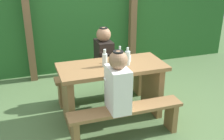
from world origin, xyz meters
The scene contains 14 objects.
ground_plane centered at (0.00, 0.00, 0.00)m, with size 12.00×12.00×0.00m, color #4F6D40.
hedge_backdrop centered at (0.00, 2.30, 1.05)m, with size 6.40×1.00×2.10m, color #255B25.
pergola_post_left centered at (-0.95, 1.62, 1.08)m, with size 0.12×0.12×2.16m, color brown.
pergola_post_right centered at (0.95, 1.62, 1.08)m, with size 0.12×0.12×2.16m, color brown.
picnic_table centered at (0.00, 0.00, 0.52)m, with size 1.40×0.64×0.77m.
bench_near centered at (0.00, -0.53, 0.31)m, with size 1.40×0.24×0.43m.
bench_far centered at (0.00, 0.53, 0.31)m, with size 1.40×0.24×0.43m.
person_white_shirt centered at (-0.11, -0.53, 0.76)m, with size 0.25×0.35×0.72m.
person_black_coat centered at (0.05, 0.53, 0.76)m, with size 0.25×0.35×0.72m.
drinking_glass centered at (0.25, 0.06, 0.81)m, with size 0.08×0.08×0.08m, color silver.
bottle_left centered at (0.14, 0.09, 0.86)m, with size 0.06×0.06×0.22m.
bottle_right centered at (-0.10, -0.01, 0.86)m, with size 0.07×0.07×0.23m.
bottle_center centered at (0.19, -0.05, 0.87)m, with size 0.07×0.07×0.23m.
cell_phone centered at (-0.01, -0.06, 0.78)m, with size 0.07×0.14×0.01m, color silver.
Camera 1 is at (-1.04, -3.13, 2.07)m, focal length 43.81 mm.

